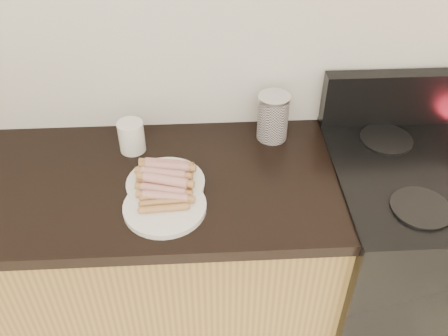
{
  "coord_description": "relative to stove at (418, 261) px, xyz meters",
  "views": [
    {
      "loc": [
        -0.03,
        0.49,
        1.95
      ],
      "look_at": [
        0.03,
        1.62,
        1.0
      ],
      "focal_mm": 40.0,
      "sensor_mm": 36.0,
      "label": 1
    }
  ],
  "objects": [
    {
      "name": "burner_near_left",
      "position": [
        -0.17,
        -0.17,
        0.46
      ],
      "size": [
        0.18,
        0.18,
        0.01
      ],
      "primitive_type": "cylinder",
      "color": "black",
      "rests_on": "stove"
    },
    {
      "name": "main_plate",
      "position": [
        -0.93,
        -0.02,
        0.45
      ],
      "size": [
        0.27,
        0.27,
        0.02
      ],
      "primitive_type": "cylinder",
      "rotation": [
        0.0,
        0.0,
        -0.12
      ],
      "color": "white",
      "rests_on": "counter_slab"
    },
    {
      "name": "hotdog_pile",
      "position": [
        -0.93,
        -0.02,
        0.48
      ],
      "size": [
        0.14,
        0.22,
        0.05
      ],
      "rotation": [
        0.0,
        0.0,
        -0.24
      ],
      "color": "maroon",
      "rests_on": "main_plate"
    },
    {
      "name": "mug",
      "position": [
        -1.05,
        0.18,
        0.5
      ],
      "size": [
        0.09,
        0.09,
        0.11
      ],
      "primitive_type": "cylinder",
      "rotation": [
        0.0,
        0.0,
        0.04
      ],
      "color": "white",
      "rests_on": "counter_slab"
    },
    {
      "name": "burner_far_left",
      "position": [
        -0.17,
        0.17,
        0.46
      ],
      "size": [
        0.18,
        0.18,
        0.01
      ],
      "primitive_type": "cylinder",
      "color": "black",
      "rests_on": "stove"
    },
    {
      "name": "side_plate",
      "position": [
        -0.93,
        -0.12,
        0.45
      ],
      "size": [
        0.32,
        0.32,
        0.02
      ],
      "primitive_type": "cylinder",
      "rotation": [
        0.0,
        0.0,
        0.35
      ],
      "color": "white",
      "rests_on": "counter_slab"
    },
    {
      "name": "canister",
      "position": [
        -0.56,
        0.23,
        0.53
      ],
      "size": [
        0.11,
        0.11,
        0.17
      ],
      "rotation": [
        0.0,
        0.0,
        0.34
      ],
      "color": "white",
      "rests_on": "counter_slab"
    },
    {
      "name": "stove_panel",
      "position": [
        0.0,
        0.28,
        0.55
      ],
      "size": [
        0.76,
        0.06,
        0.2
      ],
      "primitive_type": "cube",
      "color": "black",
      "rests_on": "stove"
    },
    {
      "name": "cabinet_base",
      "position": [
        -1.48,
        0.01,
        -0.03
      ],
      "size": [
        2.2,
        0.59,
        0.86
      ],
      "primitive_type": "cube",
      "color": "olive",
      "rests_on": "floor"
    },
    {
      "name": "wall_back",
      "position": [
        -0.78,
        0.32,
        0.84
      ],
      "size": [
        4.0,
        0.04,
        2.6
      ],
      "primitive_type": "cube",
      "color": "silver",
      "rests_on": "ground"
    },
    {
      "name": "plain_sausages",
      "position": [
        -0.93,
        -0.12,
        0.47
      ],
      "size": [
        0.13,
        0.08,
        0.02
      ],
      "rotation": [
        0.0,
        0.0,
        0.07
      ],
      "color": "#B56742",
      "rests_on": "side_plate"
    },
    {
      "name": "stove",
      "position": [
        0.0,
        0.0,
        0.0
      ],
      "size": [
        0.76,
        0.65,
        0.91
      ],
      "color": "black",
      "rests_on": "floor"
    }
  ]
}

